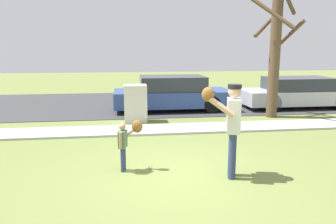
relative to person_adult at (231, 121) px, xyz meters
name	(u,v)px	position (x,y,z in m)	size (l,w,h in m)	color
ground_plane	(160,131)	(-0.92, 3.68, -1.11)	(48.00, 48.00, 0.00)	olive
sidewalk_strip	(160,129)	(-0.92, 3.78, -1.08)	(36.00, 1.20, 0.06)	#A3A39E
road_surface	(148,103)	(-0.92, 8.78, -1.10)	(36.00, 6.80, 0.02)	#38383A
person_adult	(231,121)	(0.00, 0.00, 0.00)	(0.83, 0.61, 1.78)	navy
person_child	(127,138)	(-1.92, 0.61, -0.44)	(0.51, 0.34, 1.02)	navy
baseball	(150,167)	(-1.46, 0.62, -1.07)	(0.07, 0.07, 0.07)	white
utility_cabinet	(135,104)	(-1.60, 4.99, -0.49)	(0.74, 0.66, 1.24)	beige
street_tree_near	(275,50)	(3.23, 5.16, 1.24)	(1.84, 1.88, 4.36)	brown
parked_wagon_blue	(172,94)	(-0.10, 6.88, -0.44)	(4.50, 1.80, 1.33)	#2D478C
parked_sedan_silver	(298,93)	(5.08, 6.78, -0.48)	(4.60, 1.80, 1.23)	silver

